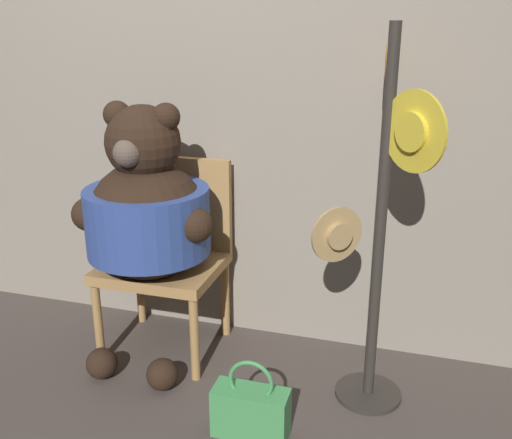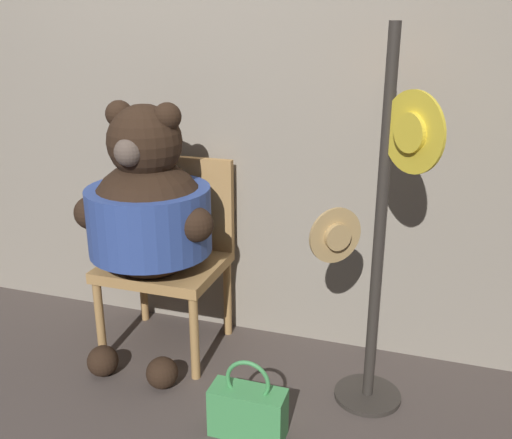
# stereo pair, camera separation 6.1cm
# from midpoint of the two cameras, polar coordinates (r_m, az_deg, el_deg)

# --- Properties ---
(ground_plane) EXTENTS (14.00, 14.00, 0.00)m
(ground_plane) POSITION_cam_midpoint_polar(r_m,az_deg,el_deg) (2.58, -8.51, -16.95)
(ground_plane) COLOR #4C423D
(wall_back) EXTENTS (8.00, 0.10, 2.60)m
(wall_back) POSITION_cam_midpoint_polar(r_m,az_deg,el_deg) (2.74, -3.21, 14.67)
(wall_back) COLOR gray
(wall_back) RESTS_ON ground_plane
(chair) EXTENTS (0.54, 0.47, 0.91)m
(chair) POSITION_cam_midpoint_polar(r_m,az_deg,el_deg) (2.76, -7.89, -2.73)
(chair) COLOR #B2844C
(chair) RESTS_ON ground_plane
(teddy_bear) EXTENTS (0.66, 0.59, 1.20)m
(teddy_bear) POSITION_cam_midpoint_polar(r_m,az_deg,el_deg) (2.56, -10.04, 0.71)
(teddy_bear) COLOR black
(teddy_bear) RESTS_ON ground_plane
(hat_display_rack) EXTENTS (0.44, 0.53, 1.52)m
(hat_display_rack) POSITION_cam_midpoint_polar(r_m,az_deg,el_deg) (2.22, 13.08, 0.18)
(hat_display_rack) COLOR #332D28
(hat_display_rack) RESTS_ON ground_plane
(handbag_on_ground) EXTENTS (0.29, 0.12, 0.33)m
(handbag_on_ground) POSITION_cam_midpoint_polar(r_m,az_deg,el_deg) (2.29, -0.01, -18.55)
(handbag_on_ground) COLOR #479E56
(handbag_on_ground) RESTS_ON ground_plane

